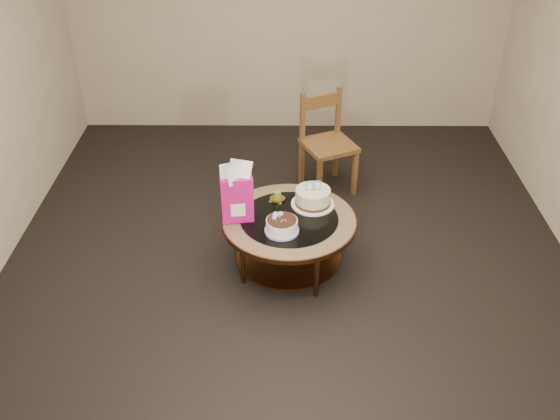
{
  "coord_description": "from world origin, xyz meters",
  "views": [
    {
      "loc": [
        -0.04,
        -3.84,
        3.1
      ],
      "look_at": [
        -0.07,
        0.02,
        0.52
      ],
      "focal_mm": 40.0,
      "sensor_mm": 36.0,
      "label": 1
    }
  ],
  "objects_px": {
    "dining_chair": "(327,142)",
    "coffee_table": "(289,227)",
    "gift_bag": "(237,192)",
    "decorated_cake": "(282,226)",
    "cream_cake": "(313,198)"
  },
  "relations": [
    {
      "from": "gift_bag",
      "to": "coffee_table",
      "type": "bearing_deg",
      "value": -7.45
    },
    {
      "from": "coffee_table",
      "to": "gift_bag",
      "type": "xyz_separation_m",
      "value": [
        -0.38,
        -0.01,
        0.31
      ]
    },
    {
      "from": "decorated_cake",
      "to": "dining_chair",
      "type": "xyz_separation_m",
      "value": [
        0.41,
        1.38,
        -0.04
      ]
    },
    {
      "from": "decorated_cake",
      "to": "gift_bag",
      "type": "xyz_separation_m",
      "value": [
        -0.33,
        0.16,
        0.18
      ]
    },
    {
      "from": "coffee_table",
      "to": "decorated_cake",
      "type": "height_order",
      "value": "decorated_cake"
    },
    {
      "from": "cream_cake",
      "to": "decorated_cake",
      "type": "bearing_deg",
      "value": -131.08
    },
    {
      "from": "gift_bag",
      "to": "cream_cake",
      "type": "bearing_deg",
      "value": 9.99
    },
    {
      "from": "coffee_table",
      "to": "dining_chair",
      "type": "distance_m",
      "value": 1.26
    },
    {
      "from": "coffee_table",
      "to": "gift_bag",
      "type": "relative_size",
      "value": 2.18
    },
    {
      "from": "coffee_table",
      "to": "gift_bag",
      "type": "distance_m",
      "value": 0.49
    },
    {
      "from": "dining_chair",
      "to": "coffee_table",
      "type": "bearing_deg",
      "value": -130.75
    },
    {
      "from": "coffee_table",
      "to": "dining_chair",
      "type": "bearing_deg",
      "value": 73.78
    },
    {
      "from": "cream_cake",
      "to": "gift_bag",
      "type": "xyz_separation_m",
      "value": [
        -0.57,
        -0.19,
        0.16
      ]
    },
    {
      "from": "coffee_table",
      "to": "cream_cake",
      "type": "bearing_deg",
      "value": 45.02
    },
    {
      "from": "decorated_cake",
      "to": "cream_cake",
      "type": "xyz_separation_m",
      "value": [
        0.24,
        0.35,
        0.02
      ]
    }
  ]
}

